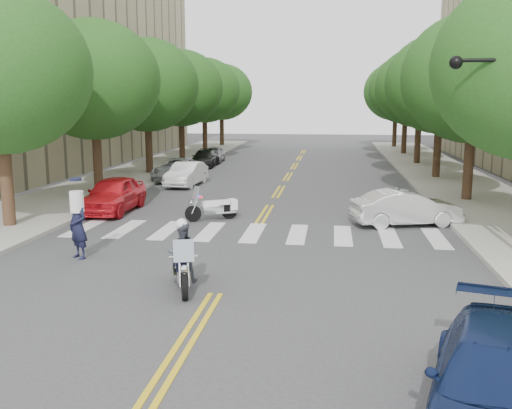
% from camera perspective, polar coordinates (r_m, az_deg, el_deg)
% --- Properties ---
extents(ground, '(140.00, 140.00, 0.00)m').
position_cam_1_polar(ground, '(13.77, -4.05, -8.91)').
color(ground, '#38383A').
rests_on(ground, ground).
extents(sidewalk_left, '(5.00, 60.00, 0.15)m').
position_cam_1_polar(sidewalk_left, '(37.07, -11.61, 3.11)').
color(sidewalk_left, '#9E9991').
rests_on(sidewalk_left, ground).
extents(sidewalk_right, '(5.00, 60.00, 0.15)m').
position_cam_1_polar(sidewalk_right, '(35.67, 18.63, 2.51)').
color(sidewalk_right, '#9E9991').
rests_on(sidewalk_right, ground).
extents(tree_l_1, '(6.40, 6.40, 8.45)m').
position_cam_1_polar(tree_l_1, '(29.11, -15.93, 11.87)').
color(tree_l_1, '#382316').
rests_on(tree_l_1, ground).
extents(tree_l_2, '(6.40, 6.40, 8.45)m').
position_cam_1_polar(tree_l_2, '(36.60, -10.86, 11.65)').
color(tree_l_2, '#382316').
rests_on(tree_l_2, ground).
extents(tree_l_3, '(6.40, 6.40, 8.45)m').
position_cam_1_polar(tree_l_3, '(44.26, -7.54, 11.45)').
color(tree_l_3, '#382316').
rests_on(tree_l_3, ground).
extents(tree_l_4, '(6.40, 6.40, 8.45)m').
position_cam_1_polar(tree_l_4, '(52.03, -5.20, 11.29)').
color(tree_l_4, '#382316').
rests_on(tree_l_4, ground).
extents(tree_l_5, '(6.40, 6.40, 8.45)m').
position_cam_1_polar(tree_l_5, '(59.85, -3.47, 11.16)').
color(tree_l_5, '#382316').
rests_on(tree_l_5, ground).
extents(tree_r_1, '(6.40, 6.40, 8.45)m').
position_cam_1_polar(tree_r_1, '(27.44, 20.99, 11.72)').
color(tree_r_1, '#382316').
rests_on(tree_r_1, ground).
extents(tree_r_2, '(6.40, 6.40, 8.45)m').
position_cam_1_polar(tree_r_2, '(35.28, 18.00, 11.40)').
color(tree_r_2, '#382316').
rests_on(tree_r_2, ground).
extents(tree_r_3, '(6.40, 6.40, 8.45)m').
position_cam_1_polar(tree_r_3, '(43.18, 16.11, 11.18)').
color(tree_r_3, '#382316').
rests_on(tree_r_3, ground).
extents(tree_r_4, '(6.40, 6.40, 8.45)m').
position_cam_1_polar(tree_r_4, '(51.11, 14.81, 11.02)').
color(tree_r_4, '#382316').
rests_on(tree_r_4, ground).
extents(tree_r_5, '(6.40, 6.40, 8.45)m').
position_cam_1_polar(tree_r_5, '(59.06, 13.85, 10.90)').
color(tree_r_5, '#382316').
rests_on(tree_r_5, ground).
extents(motorcycle_police, '(0.96, 2.11, 1.76)m').
position_cam_1_polar(motorcycle_police, '(14.03, -7.39, -5.26)').
color(motorcycle_police, black).
rests_on(motorcycle_police, ground).
extents(motorcycle_parked, '(1.91, 1.32, 1.37)m').
position_cam_1_polar(motorcycle_parked, '(22.13, -4.02, -0.32)').
color(motorcycle_parked, black).
rests_on(motorcycle_parked, ground).
extents(officer_standing, '(0.83, 0.76, 1.91)m').
position_cam_1_polar(officer_standing, '(17.31, -17.36, -2.10)').
color(officer_standing, black).
rests_on(officer_standing, ground).
extents(convertible, '(4.22, 2.47, 1.32)m').
position_cam_1_polar(convertible, '(21.75, 14.79, -0.33)').
color(convertible, silver).
rests_on(convertible, ground).
extents(sedan_blue, '(3.28, 5.27, 1.42)m').
position_cam_1_polar(sedan_blue, '(8.73, 23.64, -16.41)').
color(sedan_blue, '#111F49').
rests_on(sedan_blue, ground).
extents(parked_car_a, '(1.77, 4.33, 1.47)m').
position_cam_1_polar(parked_car_a, '(24.36, -14.08, 0.99)').
color(parked_car_a, red).
rests_on(parked_car_a, ground).
extents(parked_car_b, '(1.64, 3.99, 1.28)m').
position_cam_1_polar(parked_car_b, '(31.35, -6.98, 3.03)').
color(parked_car_b, white).
rests_on(parked_car_b, ground).
extents(parked_car_c, '(2.25, 4.66, 1.28)m').
position_cam_1_polar(parked_car_c, '(33.68, -7.88, 3.50)').
color(parked_car_c, silver).
rests_on(parked_car_c, ground).
extents(parked_car_d, '(1.81, 4.12, 1.18)m').
position_cam_1_polar(parked_car_d, '(40.68, -5.16, 4.61)').
color(parked_car_d, black).
rests_on(parked_car_d, ground).
extents(parked_car_e, '(1.65, 3.64, 1.21)m').
position_cam_1_polar(parked_car_e, '(43.81, -4.23, 5.05)').
color(parked_car_e, gray).
rests_on(parked_car_e, ground).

